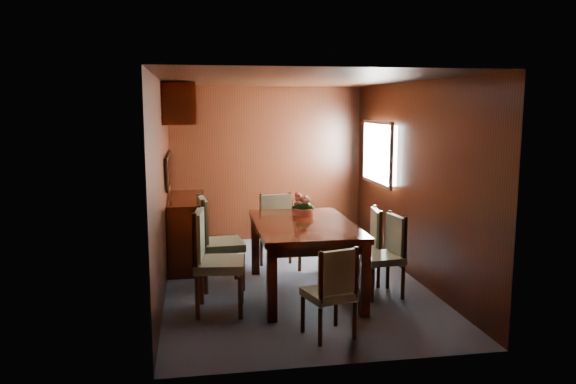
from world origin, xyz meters
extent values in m
plane|color=#39404E|center=(0.00, 0.00, 0.00)|extent=(4.50, 4.50, 0.00)
cube|color=black|center=(-1.50, 0.00, 1.20)|extent=(0.02, 4.50, 2.40)
cube|color=black|center=(1.50, 0.00, 1.20)|extent=(0.02, 4.50, 2.40)
cube|color=black|center=(0.00, 2.25, 1.20)|extent=(3.00, 0.02, 2.40)
cube|color=black|center=(0.00, -2.25, 1.20)|extent=(3.00, 0.02, 2.40)
cube|color=black|center=(0.00, 0.00, 2.40)|extent=(3.00, 4.50, 0.02)
cube|color=white|center=(1.48, 1.10, 1.45)|extent=(0.14, 1.10, 0.80)
cube|color=#B2B2B7|center=(1.41, 1.10, 1.45)|extent=(0.04, 1.20, 0.90)
cube|color=black|center=(-1.47, 1.00, 1.28)|extent=(0.03, 1.36, 0.41)
cube|color=silver|center=(-1.45, 1.00, 1.28)|extent=(0.01, 1.30, 0.35)
cube|color=black|center=(-1.30, 1.00, 2.13)|extent=(0.40, 1.40, 0.50)
cube|color=black|center=(-1.25, 1.00, 0.45)|extent=(0.48, 1.40, 0.90)
cube|color=black|center=(-0.42, -1.22, 0.37)|extent=(0.10, 0.10, 0.75)
cube|color=black|center=(0.52, -1.23, 0.37)|extent=(0.10, 0.10, 0.75)
cube|color=black|center=(-0.41, 0.37, 0.37)|extent=(0.10, 0.10, 0.75)
cube|color=black|center=(0.54, 0.36, 0.37)|extent=(0.10, 0.10, 0.75)
cube|color=black|center=(0.06, -0.43, 0.69)|extent=(0.97, 1.61, 0.11)
cube|color=black|center=(0.06, -0.43, 0.78)|extent=(1.10, 1.74, 0.07)
cylinder|color=black|center=(-1.10, -0.62, 0.22)|extent=(0.05, 0.05, 0.43)
cylinder|color=black|center=(-1.15, -1.06, 0.22)|extent=(0.05, 0.05, 0.43)
cylinder|color=black|center=(-0.68, -0.66, 0.22)|extent=(0.05, 0.05, 0.43)
cylinder|color=black|center=(-0.72, -1.11, 0.22)|extent=(0.05, 0.05, 0.43)
cube|color=gray|center=(-0.91, -0.86, 0.50)|extent=(0.54, 0.56, 0.09)
cylinder|color=black|center=(-1.11, -0.61, 0.79)|extent=(0.05, 0.05, 0.58)
cylinder|color=black|center=(-1.16, -1.06, 0.79)|extent=(0.05, 0.05, 0.58)
cube|color=gray|center=(-1.11, -0.84, 0.81)|extent=(0.12, 0.47, 0.49)
cylinder|color=black|center=(-1.09, 0.16, 0.22)|extent=(0.05, 0.05, 0.44)
cylinder|color=black|center=(-1.04, -0.29, 0.22)|extent=(0.05, 0.05, 0.44)
cylinder|color=black|center=(-0.66, 0.20, 0.22)|extent=(0.05, 0.05, 0.44)
cylinder|color=black|center=(-0.62, -0.25, 0.22)|extent=(0.05, 0.05, 0.44)
cube|color=gray|center=(-0.85, -0.04, 0.50)|extent=(0.54, 0.56, 0.09)
cylinder|color=black|center=(-1.10, 0.16, 0.79)|extent=(0.05, 0.05, 0.58)
cylinder|color=black|center=(-1.05, -0.29, 0.79)|extent=(0.05, 0.05, 0.58)
cube|color=gray|center=(-1.05, -0.06, 0.81)|extent=(0.11, 0.47, 0.49)
cylinder|color=black|center=(1.08, -0.83, 0.19)|extent=(0.04, 0.04, 0.37)
cylinder|color=black|center=(1.05, -0.46, 0.19)|extent=(0.04, 0.04, 0.37)
cylinder|color=black|center=(0.72, -0.87, 0.19)|extent=(0.04, 0.04, 0.37)
cylinder|color=black|center=(0.69, -0.49, 0.19)|extent=(0.04, 0.04, 0.37)
cube|color=gray|center=(0.89, -0.66, 0.43)|extent=(0.46, 0.48, 0.08)
cylinder|color=black|center=(1.09, -0.83, 0.68)|extent=(0.04, 0.04, 0.49)
cylinder|color=black|center=(1.06, -0.45, 0.68)|extent=(0.04, 0.04, 0.49)
cube|color=gray|center=(1.06, -0.65, 0.69)|extent=(0.10, 0.40, 0.42)
cylinder|color=black|center=(0.95, -0.41, 0.18)|extent=(0.04, 0.04, 0.37)
cylinder|color=black|center=(1.00, -0.04, 0.18)|extent=(0.04, 0.04, 0.37)
cylinder|color=black|center=(0.60, -0.36, 0.18)|extent=(0.04, 0.04, 0.37)
cylinder|color=black|center=(0.65, 0.01, 0.18)|extent=(0.04, 0.04, 0.37)
cube|color=gray|center=(0.80, -0.20, 0.42)|extent=(0.47, 0.48, 0.08)
cylinder|color=black|center=(0.96, -0.41, 0.67)|extent=(0.04, 0.04, 0.49)
cylinder|color=black|center=(1.01, -0.04, 0.67)|extent=(0.04, 0.04, 0.49)
cube|color=gray|center=(0.97, -0.22, 0.69)|extent=(0.11, 0.40, 0.41)
cylinder|color=black|center=(-0.09, -1.87, 0.17)|extent=(0.04, 0.04, 0.35)
cylinder|color=black|center=(0.26, -1.77, 0.17)|extent=(0.04, 0.04, 0.35)
cylinder|color=black|center=(-0.18, -1.54, 0.17)|extent=(0.04, 0.04, 0.35)
cylinder|color=black|center=(0.17, -1.44, 0.17)|extent=(0.04, 0.04, 0.35)
cube|color=gray|center=(0.04, -1.66, 0.40)|extent=(0.50, 0.49, 0.07)
cylinder|color=black|center=(-0.08, -1.88, 0.63)|extent=(0.04, 0.04, 0.46)
cylinder|color=black|center=(0.26, -1.78, 0.63)|extent=(0.04, 0.04, 0.46)
cube|color=gray|center=(0.08, -1.81, 0.65)|extent=(0.38, 0.15, 0.39)
cylinder|color=black|center=(0.11, 0.78, 0.20)|extent=(0.04, 0.04, 0.39)
cylinder|color=black|center=(-0.29, 0.71, 0.20)|extent=(0.04, 0.04, 0.39)
cylinder|color=black|center=(0.17, 0.40, 0.20)|extent=(0.04, 0.04, 0.39)
cylinder|color=black|center=(-0.23, 0.34, 0.20)|extent=(0.04, 0.04, 0.39)
cube|color=gray|center=(-0.06, 0.56, 0.45)|extent=(0.52, 0.51, 0.08)
cylinder|color=black|center=(0.11, 0.79, 0.71)|extent=(0.04, 0.04, 0.52)
cylinder|color=black|center=(-0.29, 0.72, 0.71)|extent=(0.04, 0.04, 0.52)
cube|color=gray|center=(-0.09, 0.74, 0.73)|extent=(0.43, 0.12, 0.44)
cylinder|color=#C0523A|center=(0.13, 0.03, 0.85)|extent=(0.25, 0.25, 0.08)
sphere|color=#1C561C|center=(0.13, 0.03, 0.91)|extent=(0.19, 0.19, 0.19)
camera|label=1|loc=(-1.16, -6.46, 2.11)|focal=35.00mm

